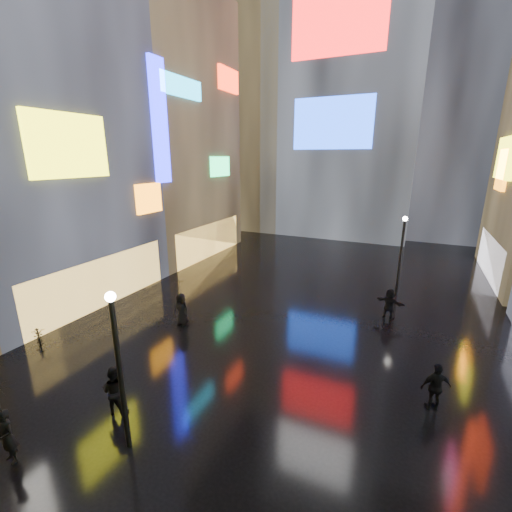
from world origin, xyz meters
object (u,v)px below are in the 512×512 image
Objects in this scene: lamp_near at (119,364)px; bicycle at (38,335)px; pedestrian_0 at (7,437)px; pedestrian_3 at (436,387)px; lamp_far at (401,251)px.

bicycle is (-8.63, 2.91, -2.53)m from lamp_near.
pedestrian_0 is (-2.77, -1.87, -2.08)m from lamp_near.
pedestrian_3 is 17.59m from bicycle.
lamp_near reaches higher than pedestrian_0.
lamp_near is 1.00× the size of lamp_far.
lamp_near is 2.87× the size of pedestrian_3.
pedestrian_0 is 13.83m from pedestrian_3.
lamp_far is at bearing -106.72° from pedestrian_3.
lamp_near is 3.94m from pedestrian_0.
pedestrian_3 is (11.48, 7.71, 0.04)m from pedestrian_0.
lamp_near is at bearing -80.85° from bicycle.
lamp_near is 18.08m from lamp_far.
pedestrian_3 is at bearing 33.88° from lamp_near.
lamp_far is at bearing -20.48° from bicycle.
pedestrian_0 is at bearing -146.01° from lamp_near.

